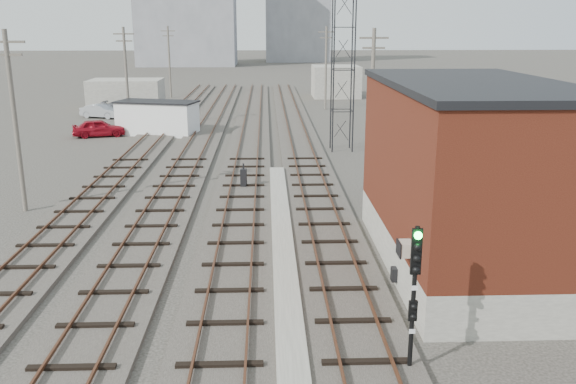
{
  "coord_description": "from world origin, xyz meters",
  "views": [
    {
      "loc": [
        -0.16,
        -10.23,
        9.2
      ],
      "look_at": [
        0.76,
        15.15,
        2.2
      ],
      "focal_mm": 38.0,
      "sensor_mm": 36.0,
      "label": 1
    }
  ],
  "objects_px": {
    "switch_stand": "(244,178)",
    "car_silver": "(101,111)",
    "signal_mast": "(414,288)",
    "car_grey": "(124,107)",
    "site_trailer": "(157,118)",
    "car_red": "(99,128)"
  },
  "relations": [
    {
      "from": "switch_stand",
      "to": "car_red",
      "type": "bearing_deg",
      "value": 135.58
    },
    {
      "from": "signal_mast",
      "to": "site_trailer",
      "type": "height_order",
      "value": "signal_mast"
    },
    {
      "from": "car_red",
      "to": "car_silver",
      "type": "xyz_separation_m",
      "value": [
        -2.59,
        10.77,
        -0.04
      ]
    },
    {
      "from": "signal_mast",
      "to": "car_red",
      "type": "xyz_separation_m",
      "value": [
        -18.02,
        37.02,
        -1.75
      ]
    },
    {
      "from": "site_trailer",
      "to": "car_red",
      "type": "relative_size",
      "value": 1.7
    },
    {
      "from": "car_red",
      "to": "switch_stand",
      "type": "bearing_deg",
      "value": -158.75
    },
    {
      "from": "car_grey",
      "to": "car_red",
      "type": "bearing_deg",
      "value": -171.73
    },
    {
      "from": "car_red",
      "to": "car_silver",
      "type": "bearing_deg",
      "value": -1.22
    },
    {
      "from": "car_silver",
      "to": "car_red",
      "type": "bearing_deg",
      "value": -146.39
    },
    {
      "from": "signal_mast",
      "to": "car_grey",
      "type": "bearing_deg",
      "value": 110.4
    },
    {
      "from": "site_trailer",
      "to": "switch_stand",
      "type": "bearing_deg",
      "value": -51.36
    },
    {
      "from": "site_trailer",
      "to": "car_silver",
      "type": "height_order",
      "value": "site_trailer"
    },
    {
      "from": "car_red",
      "to": "car_silver",
      "type": "distance_m",
      "value": 11.08
    },
    {
      "from": "signal_mast",
      "to": "site_trailer",
      "type": "relative_size",
      "value": 0.57
    },
    {
      "from": "site_trailer",
      "to": "car_red",
      "type": "height_order",
      "value": "site_trailer"
    },
    {
      "from": "switch_stand",
      "to": "car_silver",
      "type": "xyz_separation_m",
      "value": [
        -15.42,
        28.44,
        0.03
      ]
    },
    {
      "from": "signal_mast",
      "to": "car_silver",
      "type": "xyz_separation_m",
      "value": [
        -20.61,
        47.79,
        -1.79
      ]
    },
    {
      "from": "car_silver",
      "to": "car_grey",
      "type": "height_order",
      "value": "car_silver"
    },
    {
      "from": "signal_mast",
      "to": "car_silver",
      "type": "height_order",
      "value": "signal_mast"
    },
    {
      "from": "switch_stand",
      "to": "car_grey",
      "type": "bearing_deg",
      "value": 123.1
    },
    {
      "from": "site_trailer",
      "to": "car_red",
      "type": "xyz_separation_m",
      "value": [
        -4.8,
        -0.88,
        -0.71
      ]
    },
    {
      "from": "site_trailer",
      "to": "car_grey",
      "type": "height_order",
      "value": "site_trailer"
    }
  ]
}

